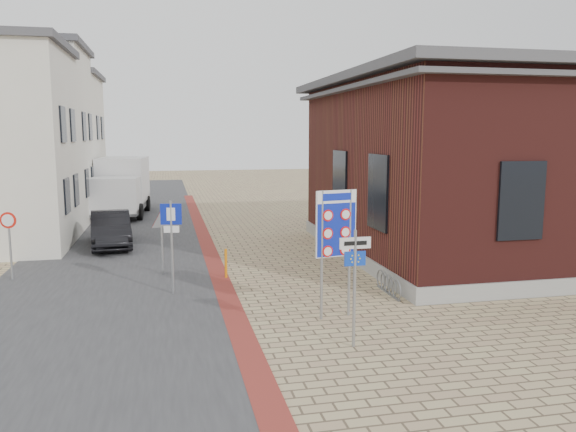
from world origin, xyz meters
name	(u,v)px	position (x,y,z in m)	size (l,w,h in m)	color
ground	(321,325)	(0.00, 0.00, 0.00)	(120.00, 120.00, 0.00)	tan
road_strip	(127,231)	(-5.50, 15.00, 0.01)	(7.00, 60.00, 0.02)	#38383A
curb_strip	(208,248)	(-2.00, 10.00, 0.01)	(0.60, 40.00, 0.02)	maroon
brick_building	(495,164)	(8.99, 7.00, 3.49)	(13.00, 13.00, 6.80)	gray
townhouse_mid	(14,135)	(-10.99, 18.00, 4.57)	(7.40, 6.40, 9.10)	beige
townhouse_far	(40,142)	(-10.99, 24.00, 4.17)	(7.40, 6.40, 8.30)	beige
bike_rack	(388,285)	(2.65, 2.20, 0.26)	(0.08, 1.80, 0.60)	slate
sedan	(111,229)	(-5.90, 11.24, 0.72)	(1.53, 4.39, 1.45)	black
box_truck	(122,186)	(-6.08, 20.45, 1.69)	(3.04, 6.42, 3.27)	slate
border_sign	(336,226)	(0.50, 0.50, 2.36)	(1.10, 0.26, 3.26)	gray
essen_sign	(355,270)	(0.31, -1.50, 1.74)	(0.70, 0.07, 2.60)	gray
parking_sign	(171,230)	(-3.50, 3.52, 1.89)	(0.60, 0.13, 2.74)	gray
yield_sign	(162,227)	(-3.80, 6.00, 1.58)	(0.74, 0.19, 2.09)	gray
speed_sign	(9,235)	(-8.50, 6.19, 1.46)	(0.51, 0.14, 2.21)	gray
bollard	(226,264)	(-1.80, 5.00, 0.48)	(0.09, 0.09, 0.97)	orange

